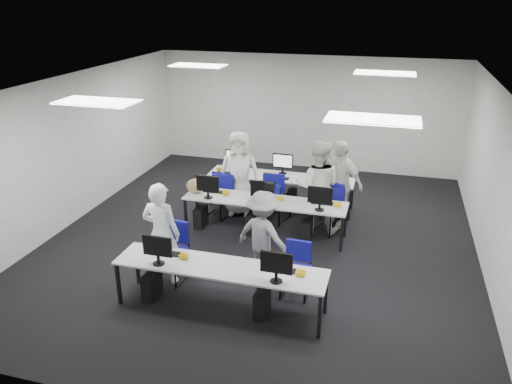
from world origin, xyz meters
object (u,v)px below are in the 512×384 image
(chair_0, at_px, (172,262))
(student_2, at_px, (239,173))
(chair_5, at_px, (226,199))
(student_0, at_px, (161,233))
(photographer, at_px, (263,235))
(chair_2, at_px, (218,203))
(student_1, at_px, (318,187))
(desk_front, at_px, (220,269))
(desk_mid, at_px, (265,203))
(chair_3, at_px, (271,207))
(chair_6, at_px, (277,207))
(chair_4, at_px, (327,217))
(chair_7, at_px, (332,213))
(chair_1, at_px, (296,279))
(student_3, at_px, (339,183))

(chair_0, bearing_deg, student_2, 90.88)
(chair_5, height_order, student_0, student_0)
(student_2, height_order, photographer, student_2)
(student_2, bearing_deg, student_0, -107.20)
(chair_2, relative_size, student_1, 0.49)
(desk_front, relative_size, desk_mid, 1.00)
(chair_3, height_order, chair_5, chair_3)
(chair_6, distance_m, student_2, 1.08)
(chair_2, xyz_separation_m, chair_5, (0.11, 0.24, 0.01))
(desk_front, distance_m, chair_4, 3.32)
(chair_2, distance_m, student_2, 0.79)
(chair_5, xyz_separation_m, student_0, (-0.10, -2.91, 0.57))
(chair_3, xyz_separation_m, chair_6, (0.10, 0.12, -0.04))
(chair_7, distance_m, photographer, 2.48)
(chair_0, bearing_deg, chair_6, 74.09)
(desk_front, xyz_separation_m, chair_1, (1.02, 0.68, -0.41))
(desk_front, distance_m, chair_1, 1.29)
(desk_mid, bearing_deg, desk_front, -90.00)
(student_0, distance_m, student_1, 3.35)
(chair_7, bearing_deg, chair_0, -144.13)
(chair_0, bearing_deg, desk_front, -21.91)
(chair_6, relative_size, student_2, 0.47)
(chair_4, relative_size, chair_6, 1.14)
(chair_7, bearing_deg, chair_3, 170.90)
(chair_5, bearing_deg, chair_3, -11.90)
(chair_7, height_order, photographer, photographer)
(desk_front, height_order, photographer, photographer)
(chair_3, bearing_deg, student_1, -9.48)
(chair_3, distance_m, chair_5, 1.07)
(chair_0, xyz_separation_m, chair_7, (2.30, 2.75, -0.03))
(desk_mid, distance_m, photographer, 1.59)
(chair_1, bearing_deg, desk_mid, 118.86)
(chair_7, relative_size, student_2, 0.50)
(chair_6, xyz_separation_m, photographer, (0.30, -2.29, 0.50))
(chair_3, height_order, chair_6, chair_3)
(chair_3, relative_size, student_2, 0.54)
(chair_4, distance_m, photographer, 2.22)
(chair_3, xyz_separation_m, chair_5, (-1.05, 0.18, -0.01))
(chair_1, bearing_deg, chair_3, 113.03)
(chair_2, xyz_separation_m, photographer, (1.56, -2.10, 0.48))
(chair_6, distance_m, student_3, 1.39)
(student_1, xyz_separation_m, student_3, (0.36, 0.40, -0.04))
(desk_mid, xyz_separation_m, chair_2, (-1.18, 0.56, -0.39))
(chair_7, relative_size, student_1, 0.48)
(chair_5, bearing_deg, chair_6, -5.00)
(chair_2, height_order, student_3, student_3)
(chair_4, xyz_separation_m, student_2, (-1.95, 0.38, 0.60))
(desk_mid, bearing_deg, chair_6, 83.94)
(chair_2, height_order, student_2, student_2)
(chair_6, bearing_deg, desk_front, -72.08)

